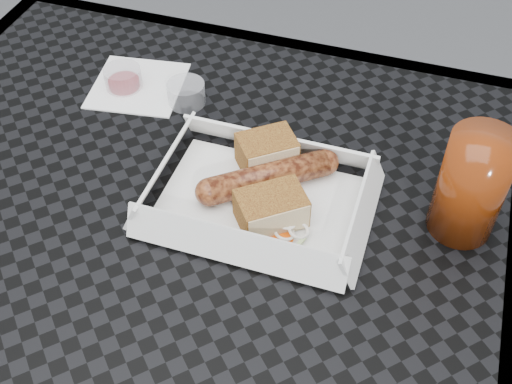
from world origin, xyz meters
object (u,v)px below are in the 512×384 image
at_px(drink_glass, 472,186).
at_px(bratwurst, 268,177).
at_px(patio_table, 160,266).
at_px(food_tray, 259,203).

bearing_deg(drink_glass, bratwurst, -176.80).
bearing_deg(patio_table, food_tray, 32.85).
bearing_deg(food_tray, patio_table, -147.15).
xyz_separation_m(patio_table, food_tray, (0.10, 0.07, 0.08)).
height_order(patio_table, food_tray, food_tray).
xyz_separation_m(patio_table, bratwurst, (0.11, 0.09, 0.10)).
bearing_deg(bratwurst, drink_glass, 3.20).
relative_size(patio_table, food_tray, 3.64).
bearing_deg(patio_table, drink_glass, 17.90).
height_order(patio_table, drink_glass, drink_glass).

